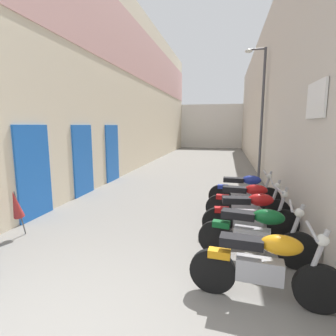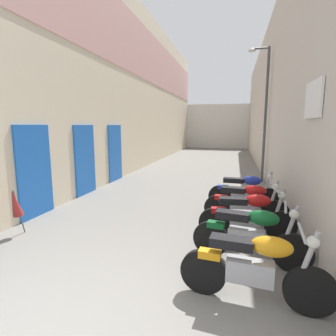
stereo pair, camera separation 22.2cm
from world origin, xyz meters
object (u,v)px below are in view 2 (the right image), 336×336
at_px(motorcycle_nearest, 255,266).
at_px(umbrella_leaning, 15,203).
at_px(motorcycle_third, 248,214).
at_px(motorcycle_fourth, 246,202).
at_px(motorcycle_fifth, 244,191).
at_px(street_lamp, 264,106).
at_px(motorcycle_second, 251,233).

bearing_deg(motorcycle_nearest, umbrella_leaning, 167.49).
height_order(motorcycle_third, motorcycle_fourth, same).
distance_m(motorcycle_fourth, motorcycle_fifth, 1.09).
height_order(umbrella_leaning, street_lamp, street_lamp).
bearing_deg(motorcycle_second, motorcycle_fifth, 90.00).
bearing_deg(motorcycle_fourth, motorcycle_nearest, -90.00).
xyz_separation_m(motorcycle_nearest, motorcycle_third, (-0.00, 1.94, 0.00)).
distance_m(motorcycle_second, motorcycle_fifth, 2.86).
height_order(motorcycle_fourth, umbrella_leaning, motorcycle_fourth).
distance_m(motorcycle_nearest, motorcycle_fourth, 2.78).
xyz_separation_m(motorcycle_second, street_lamp, (0.71, 6.62, 2.41)).
height_order(motorcycle_nearest, umbrella_leaning, motorcycle_nearest).
bearing_deg(street_lamp, umbrella_leaning, -127.73).
distance_m(motorcycle_fourth, umbrella_leaning, 4.79).
distance_m(motorcycle_nearest, motorcycle_second, 1.01).
xyz_separation_m(motorcycle_third, motorcycle_fifth, (0.00, 1.92, 0.00)).
distance_m(motorcycle_fifth, street_lamp, 4.52).
distance_m(motorcycle_second, motorcycle_third, 0.93).
bearing_deg(motorcycle_fifth, street_lamp, 79.38).
xyz_separation_m(motorcycle_third, umbrella_leaning, (-4.43, -0.96, 0.18)).
xyz_separation_m(motorcycle_nearest, motorcycle_fourth, (0.00, 2.78, 0.00)).
distance_m(motorcycle_third, street_lamp, 6.22).
bearing_deg(umbrella_leaning, motorcycle_nearest, -12.51).
xyz_separation_m(umbrella_leaning, street_lamp, (5.14, 6.64, 2.24)).
height_order(motorcycle_second, street_lamp, street_lamp).
relative_size(motorcycle_second, umbrella_leaning, 1.90).
height_order(motorcycle_second, umbrella_leaning, motorcycle_second).
distance_m(motorcycle_third, motorcycle_fourth, 0.84).
xyz_separation_m(motorcycle_third, street_lamp, (0.71, 5.68, 2.41)).
height_order(motorcycle_fourth, motorcycle_fifth, same).
xyz_separation_m(motorcycle_third, motorcycle_fourth, (0.00, 0.84, 0.00)).
bearing_deg(motorcycle_fifth, umbrella_leaning, -146.97).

